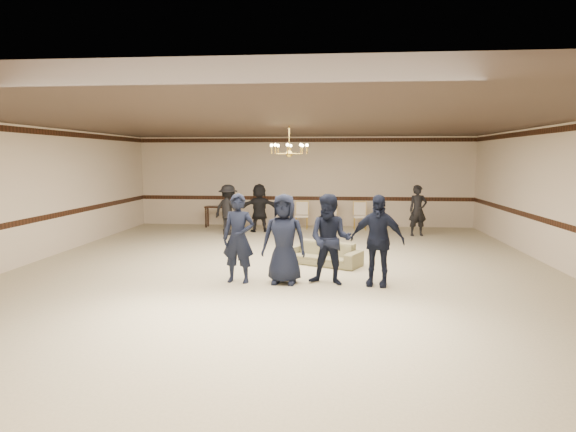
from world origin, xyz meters
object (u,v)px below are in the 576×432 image
Objects in this scene: boy_d at (377,240)px; console_table at (218,217)px; settee at (323,253)px; adult_mid at (259,208)px; boy_c at (330,240)px; banquet_chair_left at (302,216)px; banquet_chair_right at (360,216)px; adult_right at (418,211)px; banquet_chair_mid at (331,216)px; adult_left at (228,210)px; boy_a at (238,238)px; boy_b at (284,239)px; chandelier at (289,140)px.

boy_d is 1.99× the size of console_table.
settee is 5.36m from adult_mid.
settee is 1.09× the size of adult_mid.
boy_d is at bearing -32.99° from settee.
boy_c reaches higher than banquet_chair_left.
settee is 5.74m from banquet_chair_right.
banquet_chair_mid is (-2.74, 1.16, -0.33)m from adult_right.
adult_mid is at bearing -117.08° from adult_left.
boy_c is 1.10× the size of adult_left.
boy_a is 6.11m from adult_left.
console_table reaches higher than settee.
boy_a is at bearing -73.24° from console_table.
adult_right is (6.00, 0.30, 0.00)m from adult_left.
boy_c reaches higher than settee.
boy_b is 1.00× the size of boy_c.
chandelier reaches higher than boy_b.
chandelier is 6.02m from banquet_chair_right.
boy_b is 7.21m from adult_right.
banquet_chair_right is (1.15, 5.62, 0.21)m from settee.
adult_mid is at bearing 130.22° from boy_d.
adult_left is 6.01m from adult_right.
boy_c is 1.10× the size of adult_mid.
boy_c is (1.80, 0.00, 0.00)m from boy_a.
boy_a is 6.66m from adult_mid.
boy_b is 1.88× the size of banquet_chair_mid.
boy_d is 1.88× the size of banquet_chair_mid.
settee is 1.09× the size of adult_right.
adult_left reaches higher than console_table.
boy_b is (0.90, 0.00, 0.00)m from boy_a.
boy_d reaches higher than settee.
console_table is at bearing 173.26° from banquet_chair_left.
chandelier is 5.77m from banquet_chair_mid.
banquet_chair_left is (-0.12, 7.40, -0.41)m from boy_b.
settee is 5.33m from adult_right.
banquet_chair_left is 2.00m from banquet_chair_right.
boy_a is (-0.80, -2.24, -1.99)m from chandelier.
adult_right is (2.89, 4.45, 0.55)m from settee.
adult_right reaches higher than banquet_chair_left.
adult_left is at bearing 139.08° from boy_d.
boy_b is at bearing -100.65° from banquet_chair_mid.
boy_d is at bearing 104.09° from adult_mid.
boy_c reaches higher than adult_right.
adult_mid is at bearing 140.60° from settee.
boy_d reaches higher than banquet_chair_right.
boy_b is 1.10× the size of adult_right.
console_table is at bearing 149.59° from settee.
banquet_chair_mid is 1.00m from banquet_chair_right.
boy_a is at bearing -166.77° from boy_c.
adult_right is at bearing 60.83° from boy_a.
adult_right is (5.10, -0.40, 0.00)m from adult_mid.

